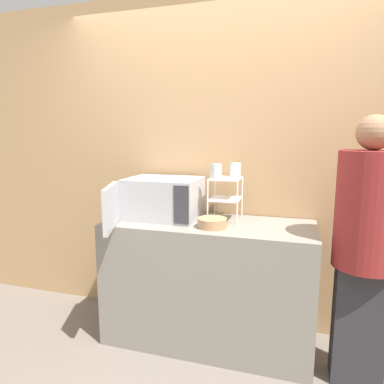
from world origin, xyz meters
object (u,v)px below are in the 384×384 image
at_px(microwave, 161,198).
at_px(glass_front_left, 216,171).
at_px(bowl, 212,223).
at_px(dish_rack, 226,190).
at_px(glass_back_right, 235,170).
at_px(person, 366,240).

distance_m(microwave, glass_front_left, 0.47).
bearing_deg(bowl, microwave, 160.55).
distance_m(dish_rack, glass_front_left, 0.17).
distance_m(microwave, glass_back_right, 0.59).
bearing_deg(person, glass_front_left, 167.55).
bearing_deg(bowl, person, -2.80).
distance_m(dish_rack, person, 0.96).
relative_size(glass_back_right, bowl, 0.52).
bearing_deg(dish_rack, bowl, -100.45).
bearing_deg(glass_back_right, glass_front_left, -130.43).
xyz_separation_m(microwave, dish_rack, (0.47, 0.08, 0.07)).
relative_size(bowl, person, 0.12).
bearing_deg(glass_front_left, bowl, -85.32).
xyz_separation_m(glass_front_left, bowl, (0.01, -0.16, -0.34)).
distance_m(dish_rack, glass_back_right, 0.17).
height_order(dish_rack, bowl, dish_rack).
relative_size(dish_rack, person, 0.19).
height_order(glass_front_left, bowl, glass_front_left).
xyz_separation_m(dish_rack, person, (0.90, -0.28, -0.22)).
xyz_separation_m(glass_front_left, person, (0.95, -0.21, -0.36)).
height_order(glass_front_left, person, person).
bearing_deg(dish_rack, glass_front_left, -129.00).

